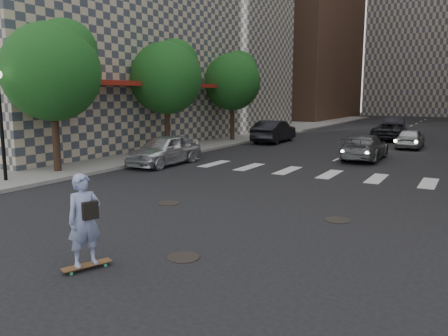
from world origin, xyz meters
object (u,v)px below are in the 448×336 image
at_px(tree_b, 168,75).
at_px(traffic_car_d, 410,138).
at_px(lamppost, 0,109).
at_px(traffic_car_a, 274,131).
at_px(traffic_car_e, 394,126).
at_px(traffic_car_c, 390,131).
at_px(traffic_car_b, 365,147).
at_px(skateboarder, 85,220).
at_px(tree_a, 55,67).
at_px(tree_c, 234,79).
at_px(silver_sedan, 165,150).

distance_m(tree_b, traffic_car_d, 16.33).
distance_m(lamppost, traffic_car_a, 19.84).
bearing_deg(traffic_car_e, traffic_car_c, 89.94).
bearing_deg(traffic_car_b, traffic_car_c, -87.80).
bearing_deg(skateboarder, lamppost, 176.58).
xyz_separation_m(tree_a, skateboarder, (9.35, -7.14, -3.62)).
relative_size(tree_a, traffic_car_e, 1.37).
bearing_deg(tree_c, traffic_car_c, 34.17).
distance_m(tree_b, traffic_car_a, 10.10).
height_order(tree_b, traffic_car_b, tree_b).
height_order(tree_a, tree_c, same).
height_order(tree_a, traffic_car_c, tree_a).
bearing_deg(traffic_car_e, traffic_car_a, 54.05).
height_order(traffic_car_c, traffic_car_e, traffic_car_e).
bearing_deg(silver_sedan, traffic_car_e, 73.49).
relative_size(tree_b, traffic_car_b, 1.39).
xyz_separation_m(traffic_car_d, traffic_car_e, (-2.62, 10.14, 0.13)).
xyz_separation_m(tree_c, skateboarder, (9.35, -23.14, -3.62)).
xyz_separation_m(lamppost, skateboarder, (9.39, -4.50, -1.91)).
distance_m(tree_c, silver_sedan, 12.53).
height_order(tree_a, traffic_car_a, tree_a).
bearing_deg(tree_b, skateboarder, -58.31).
xyz_separation_m(lamppost, traffic_car_c, (10.16, 25.50, -2.24)).
distance_m(tree_b, traffic_car_c, 18.41).
xyz_separation_m(lamppost, traffic_car_d, (12.25, 20.73, -2.27)).
relative_size(traffic_car_a, traffic_car_e, 1.03).
relative_size(skateboarder, traffic_car_a, 0.39).
xyz_separation_m(tree_c, traffic_car_e, (9.58, 12.23, -3.85)).
bearing_deg(tree_b, traffic_car_d, 39.59).
height_order(tree_c, traffic_car_c, tree_c).
xyz_separation_m(lamppost, tree_b, (0.05, 10.64, 1.71)).
height_order(tree_c, skateboarder, tree_c).
height_order(lamppost, skateboarder, lamppost).
height_order(skateboarder, traffic_car_b, skateboarder).
bearing_deg(traffic_car_d, tree_a, 54.79).
height_order(tree_c, traffic_car_a, tree_c).
relative_size(tree_b, traffic_car_d, 1.69).
distance_m(lamppost, tree_c, 18.72).
distance_m(skateboarder, traffic_car_a, 24.84).
relative_size(tree_a, tree_c, 1.00).
bearing_deg(traffic_car_d, traffic_car_e, -76.71).
relative_size(skateboarder, traffic_car_e, 0.41).
bearing_deg(tree_c, tree_a, -90.00).
distance_m(tree_c, traffic_car_e, 16.01).
xyz_separation_m(tree_a, tree_b, (0.00, 8.00, 0.00)).
distance_m(traffic_car_c, traffic_car_e, 5.40).
height_order(traffic_car_a, traffic_car_c, traffic_car_a).
bearing_deg(skateboarder, traffic_car_e, 111.81).
height_order(traffic_car_a, traffic_car_d, traffic_car_a).
bearing_deg(tree_b, traffic_car_c, 55.77).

